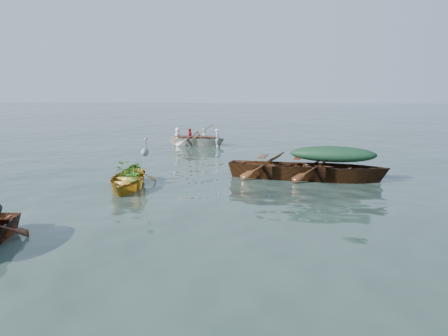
{
  "coord_description": "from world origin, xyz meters",
  "views": [
    {
      "loc": [
        0.9,
        -12.33,
        3.04
      ],
      "look_at": [
        -0.46,
        1.14,
        0.5
      ],
      "focal_mm": 35.0,
      "sensor_mm": 36.0,
      "label": 1
    }
  ],
  "objects_px": {
    "open_wooden_boat": "(280,178)",
    "rowed_boat": "(197,145)",
    "yellow_dinghy": "(128,188)",
    "green_tarp_boat": "(332,181)",
    "heron": "(145,157)"
  },
  "relations": [
    {
      "from": "open_wooden_boat",
      "to": "rowed_boat",
      "type": "relative_size",
      "value": 1.19
    },
    {
      "from": "yellow_dinghy",
      "to": "rowed_boat",
      "type": "height_order",
      "value": "rowed_boat"
    },
    {
      "from": "yellow_dinghy",
      "to": "open_wooden_boat",
      "type": "distance_m",
      "value": 5.03
    },
    {
      "from": "green_tarp_boat",
      "to": "heron",
      "type": "bearing_deg",
      "value": 112.91
    },
    {
      "from": "green_tarp_boat",
      "to": "rowed_boat",
      "type": "height_order",
      "value": "green_tarp_boat"
    },
    {
      "from": "rowed_boat",
      "to": "heron",
      "type": "distance_m",
      "value": 9.71
    },
    {
      "from": "open_wooden_boat",
      "to": "rowed_boat",
      "type": "bearing_deg",
      "value": 38.67
    },
    {
      "from": "green_tarp_boat",
      "to": "open_wooden_boat",
      "type": "xyz_separation_m",
      "value": [
        -1.67,
        0.23,
        0.0
      ]
    },
    {
      "from": "yellow_dinghy",
      "to": "green_tarp_boat",
      "type": "xyz_separation_m",
      "value": [
        6.32,
        1.68,
        0.0
      ]
    },
    {
      "from": "open_wooden_boat",
      "to": "heron",
      "type": "height_order",
      "value": "heron"
    },
    {
      "from": "open_wooden_boat",
      "to": "yellow_dinghy",
      "type": "bearing_deg",
      "value": 123.5
    },
    {
      "from": "rowed_boat",
      "to": "heron",
      "type": "xyz_separation_m",
      "value": [
        -0.02,
        -9.66,
        0.93
      ]
    },
    {
      "from": "yellow_dinghy",
      "to": "green_tarp_boat",
      "type": "height_order",
      "value": "green_tarp_boat"
    },
    {
      "from": "heron",
      "to": "open_wooden_boat",
      "type": "bearing_deg",
      "value": 17.06
    },
    {
      "from": "yellow_dinghy",
      "to": "rowed_boat",
      "type": "bearing_deg",
      "value": 80.18
    }
  ]
}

